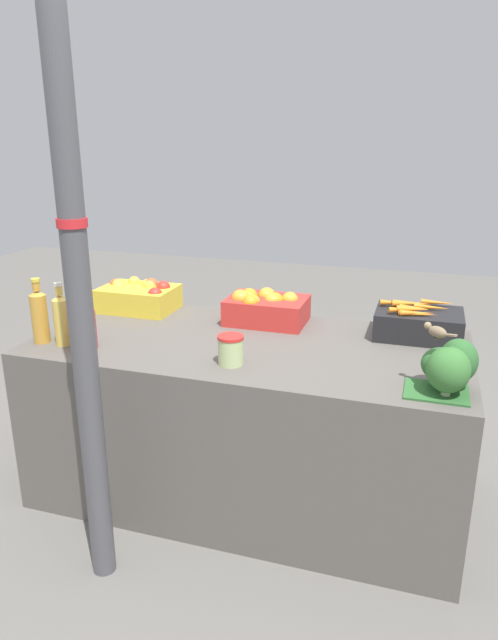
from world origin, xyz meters
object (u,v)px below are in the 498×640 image
(juice_bottle_amber, at_px, (39,315))
(juice_bottle_ruby, at_px, (87,325))
(support_pole, at_px, (75,255))
(apple_crate, at_px, (139,296))
(orange_crate, at_px, (266,308))
(sparrow_bird, at_px, (436,331))
(broccoli_pile, at_px, (449,366))
(pickle_jar, at_px, (231,350))
(carrot_crate, at_px, (418,323))
(juice_bottle_golden, at_px, (62,319))

(juice_bottle_amber, relative_size, juice_bottle_ruby, 1.17)
(support_pole, bearing_deg, apple_crate, 107.82)
(apple_crate, bearing_deg, support_pole, -72.18)
(orange_crate, relative_size, sparrow_bird, 3.28)
(broccoli_pile, bearing_deg, juice_bottle_amber, 179.64)
(apple_crate, bearing_deg, sparrow_bird, -21.60)
(broccoli_pile, distance_m, sparrow_bird, 0.13)
(broccoli_pile, distance_m, juice_bottle_amber, 1.69)
(support_pole, distance_m, broccoli_pile, 1.32)
(support_pole, distance_m, pickle_jar, 0.71)
(carrot_crate, bearing_deg, support_pole, -138.06)
(sparrow_bird, bearing_deg, juice_bottle_amber, 37.19)
(orange_crate, height_order, broccoli_pile, broccoli_pile)
(juice_bottle_amber, bearing_deg, orange_crate, 33.03)
(support_pole, xyz_separation_m, apple_crate, (-0.31, 0.98, -0.42))
(apple_crate, height_order, sparrow_bird, sparrow_bird)
(orange_crate, height_order, pickle_jar, orange_crate)
(support_pole, relative_size, broccoli_pile, 10.38)
(carrot_crate, xyz_separation_m, juice_bottle_golden, (-1.46, -0.56, 0.05))
(apple_crate, height_order, broccoli_pile, broccoli_pile)
(apple_crate, xyz_separation_m, pickle_jar, (0.70, -0.56, -0.01))
(juice_bottle_golden, xyz_separation_m, juice_bottle_ruby, (0.12, 0.00, -0.02))
(orange_crate, xyz_separation_m, broccoli_pile, (0.82, -0.57, 0.02))
(apple_crate, xyz_separation_m, juice_bottle_amber, (-0.18, -0.57, 0.05))
(carrot_crate, bearing_deg, broccoli_pile, -78.30)
(sparrow_bird, bearing_deg, juice_bottle_golden, 37.18)
(juice_bottle_amber, xyz_separation_m, juice_bottle_ruby, (0.24, 0.00, -0.02))
(juice_bottle_golden, relative_size, sparrow_bird, 2.41)
(broccoli_pile, relative_size, juice_bottle_ruby, 0.98)
(broccoli_pile, distance_m, juice_bottle_golden, 1.58)
(apple_crate, height_order, carrot_crate, carrot_crate)
(carrot_crate, bearing_deg, pickle_jar, -141.35)
(broccoli_pile, relative_size, sparrow_bird, 2.09)
(juice_bottle_amber, bearing_deg, broccoli_pile, -0.36)
(juice_bottle_golden, relative_size, pickle_jar, 2.33)
(pickle_jar, bearing_deg, sparrow_bird, -1.16)
(juice_bottle_golden, xyz_separation_m, pickle_jar, (0.76, 0.01, -0.06))
(juice_bottle_ruby, distance_m, pickle_jar, 0.64)
(carrot_crate, relative_size, juice_bottle_ruby, 1.54)
(pickle_jar, bearing_deg, juice_bottle_golden, -179.33)
(orange_crate, xyz_separation_m, sparrow_bird, (0.77, -0.57, 0.15))
(broccoli_pile, bearing_deg, juice_bottle_golden, 179.61)
(sparrow_bird, bearing_deg, broccoli_pile, -147.05)
(apple_crate, distance_m, carrot_crate, 1.39)
(orange_crate, bearing_deg, pickle_jar, -88.81)
(carrot_crate, bearing_deg, orange_crate, -179.83)
(apple_crate, bearing_deg, juice_bottle_golden, -96.41)
(juice_bottle_ruby, bearing_deg, juice_bottle_amber, -180.00)
(sparrow_bird, bearing_deg, juice_bottle_ruby, 37.16)
(juice_bottle_amber, distance_m, sparrow_bird, 1.64)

